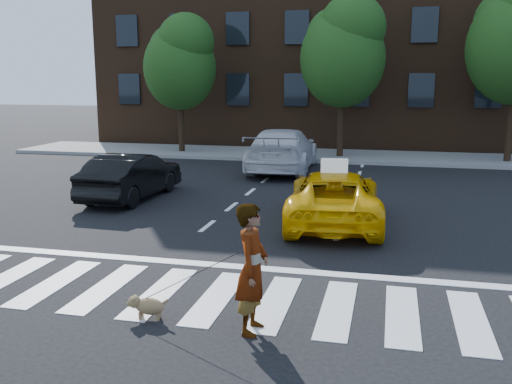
% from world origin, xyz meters
% --- Properties ---
extents(ground, '(120.00, 120.00, 0.00)m').
position_xyz_m(ground, '(0.00, 0.00, 0.00)').
color(ground, black).
rests_on(ground, ground).
extents(crosswalk, '(13.00, 2.40, 0.01)m').
position_xyz_m(crosswalk, '(0.00, 0.00, 0.01)').
color(crosswalk, silver).
rests_on(crosswalk, ground).
extents(stop_line, '(12.00, 0.30, 0.01)m').
position_xyz_m(stop_line, '(0.00, 1.60, 0.01)').
color(stop_line, silver).
rests_on(stop_line, ground).
extents(sidewalk_far, '(30.00, 4.00, 0.15)m').
position_xyz_m(sidewalk_far, '(0.00, 17.50, 0.07)').
color(sidewalk_far, slate).
rests_on(sidewalk_far, ground).
extents(building, '(26.00, 10.00, 12.00)m').
position_xyz_m(building, '(0.00, 25.00, 6.00)').
color(building, '#402717').
rests_on(building, ground).
extents(tree_left, '(3.39, 3.38, 6.50)m').
position_xyz_m(tree_left, '(-6.97, 17.00, 4.44)').
color(tree_left, black).
rests_on(tree_left, ground).
extents(tree_mid, '(3.69, 3.69, 7.10)m').
position_xyz_m(tree_mid, '(0.53, 17.00, 4.85)').
color(tree_mid, black).
rests_on(tree_mid, ground).
extents(taxi, '(2.63, 4.98, 1.34)m').
position_xyz_m(taxi, '(1.40, 5.41, 0.67)').
color(taxi, '#EFAF05').
rests_on(taxi, ground).
extents(black_sedan, '(1.62, 4.25, 1.38)m').
position_xyz_m(black_sedan, '(-4.83, 7.00, 0.69)').
color(black_sedan, black).
rests_on(black_sedan, ground).
extents(white_suv, '(2.52, 5.79, 1.66)m').
position_xyz_m(white_suv, '(-1.40, 13.23, 0.83)').
color(white_suv, silver).
rests_on(white_suv, ground).
extents(woman, '(0.47, 0.70, 1.89)m').
position_xyz_m(woman, '(0.88, -1.10, 0.94)').
color(woman, '#999999').
rests_on(woman, ground).
extents(dog, '(0.64, 0.32, 0.37)m').
position_xyz_m(dog, '(-0.78, -1.05, 0.21)').
color(dog, olive).
rests_on(dog, ground).
extents(taxi_sign, '(0.67, 0.34, 0.32)m').
position_xyz_m(taxi_sign, '(1.40, 5.21, 1.50)').
color(taxi_sign, white).
rests_on(taxi_sign, taxi).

